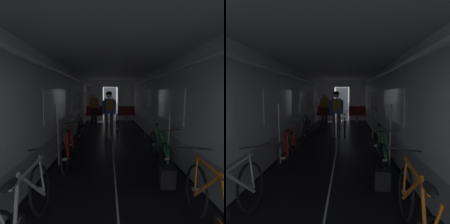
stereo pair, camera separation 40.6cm
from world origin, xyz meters
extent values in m
cube|color=black|center=(-1.41, 3.25, 0.00)|extent=(0.08, 11.50, 0.01)
cube|color=black|center=(1.41, 3.25, 0.00)|extent=(0.08, 11.50, 0.01)
cube|color=beige|center=(0.00, 3.25, 0.00)|extent=(0.03, 11.27, 0.00)
cube|color=#9EA0A5|center=(-1.51, 3.25, 0.30)|extent=(0.12, 11.50, 0.60)
cube|color=silver|center=(-1.51, 3.25, 1.53)|extent=(0.12, 11.50, 1.85)
cube|color=white|center=(-1.45, 2.67, 1.35)|extent=(0.02, 1.90, 0.80)
cube|color=white|center=(-1.45, 5.55, 1.35)|extent=(0.02, 1.90, 0.80)
cube|color=white|center=(-1.45, 8.42, 1.35)|extent=(0.02, 1.90, 0.80)
cube|color=yellow|center=(-1.45, 2.83, 1.35)|extent=(0.01, 0.20, 0.28)
cylinder|color=white|center=(-1.17, 3.25, 2.10)|extent=(0.07, 11.04, 0.07)
cylinder|color=#B7BABF|center=(-1.27, 2.10, 0.70)|extent=(0.04, 0.04, 1.40)
cylinder|color=#B7BABF|center=(-1.27, 4.70, 0.70)|extent=(0.04, 0.04, 1.40)
cube|color=#9EA0A5|center=(1.51, 3.25, 0.30)|extent=(0.12, 11.50, 0.60)
cube|color=silver|center=(1.51, 3.25, 1.53)|extent=(0.12, 11.50, 1.85)
cube|color=white|center=(1.45, 2.67, 1.35)|extent=(0.02, 1.90, 0.80)
cube|color=white|center=(1.45, 5.55, 1.35)|extent=(0.02, 1.90, 0.80)
cube|color=white|center=(1.45, 8.42, 1.35)|extent=(0.02, 1.90, 0.80)
cube|color=yellow|center=(1.45, 3.58, 1.35)|extent=(0.01, 0.20, 0.28)
cylinder|color=white|center=(1.17, 3.25, 2.10)|extent=(0.07, 11.04, 0.07)
cylinder|color=#B7BABF|center=(1.27, 2.10, 0.70)|extent=(0.04, 0.04, 1.40)
cylinder|color=#B7BABF|center=(1.27, 4.70, 0.70)|extent=(0.04, 0.04, 1.40)
cube|color=silver|center=(-0.95, 9.06, 1.23)|extent=(1.00, 0.12, 2.45)
cube|color=silver|center=(0.95, 9.06, 1.23)|extent=(1.00, 0.12, 2.45)
cube|color=silver|center=(0.00, 9.06, 2.25)|extent=(0.90, 0.12, 0.40)
cube|color=#4C4F54|center=(0.00, 9.76, 1.03)|extent=(0.81, 0.04, 2.05)
cube|color=white|center=(0.00, 3.25, 2.51)|extent=(3.14, 11.62, 0.12)
cylinder|color=gray|center=(-0.90, 8.00, 0.22)|extent=(0.12, 0.12, 0.44)
cube|color=maroon|center=(-0.90, 8.00, 0.49)|extent=(0.96, 0.44, 0.10)
cube|color=maroon|center=(-0.90, 8.19, 0.74)|extent=(0.96, 0.08, 0.40)
torus|color=gray|center=(-1.33, 8.22, 0.94)|extent=(0.14, 0.14, 0.02)
cylinder|color=gray|center=(0.90, 8.00, 0.22)|extent=(0.12, 0.12, 0.44)
cube|color=maroon|center=(0.90, 8.00, 0.49)|extent=(0.96, 0.44, 0.10)
cube|color=maroon|center=(0.90, 8.19, 0.74)|extent=(0.96, 0.08, 0.40)
torus|color=gray|center=(0.47, 8.22, 0.94)|extent=(0.14, 0.14, 0.02)
torus|color=black|center=(-1.01, 1.56, 0.33)|extent=(0.17, 0.68, 0.67)
cylinder|color=#B2B2B7|center=(-1.01, 1.56, 0.33)|extent=(0.10, 0.06, 0.06)
torus|color=black|center=(-1.09, 2.58, 0.33)|extent=(0.17, 0.68, 0.67)
cylinder|color=#B2B2B7|center=(-1.09, 2.58, 0.33)|extent=(0.10, 0.06, 0.06)
cylinder|color=red|center=(-1.04, 2.26, 0.55)|extent=(0.07, 0.55, 0.56)
cylinder|color=red|center=(-1.00, 1.86, 0.55)|extent=(0.12, 0.34, 0.55)
cylinder|color=red|center=(-0.99, 2.11, 0.81)|extent=(0.10, 0.82, 0.04)
cylinder|color=red|center=(-0.98, 1.63, 0.57)|extent=(0.07, 0.17, 0.49)
cylinder|color=red|center=(-1.03, 1.78, 0.31)|extent=(0.07, 0.45, 0.07)
cylinder|color=red|center=(-1.06, 2.55, 0.57)|extent=(0.09, 0.09, 0.49)
cylinder|color=black|center=(-1.05, 2.01, 0.29)|extent=(0.05, 0.17, 0.17)
ellipsoid|color=black|center=(-0.95, 1.68, 0.87)|extent=(0.12, 0.25, 0.07)
cylinder|color=black|center=(-1.02, 2.57, 0.91)|extent=(0.44, 0.06, 0.08)
torus|color=black|center=(-1.12, 4.58, 0.33)|extent=(0.18, 0.68, 0.67)
cylinder|color=#B2B2B7|center=(-1.12, 4.58, 0.33)|extent=(0.10, 0.06, 0.06)
torus|color=black|center=(-1.05, 3.56, 0.33)|extent=(0.18, 0.68, 0.67)
cylinder|color=#B2B2B7|center=(-1.05, 3.56, 0.33)|extent=(0.10, 0.06, 0.06)
cylinder|color=black|center=(-1.10, 3.87, 0.55)|extent=(0.08, 0.55, 0.56)
cylinder|color=black|center=(-1.13, 4.28, 0.55)|extent=(0.13, 0.34, 0.55)
cylinder|color=black|center=(-1.15, 4.02, 0.81)|extent=(0.10, 0.82, 0.04)
cylinder|color=black|center=(-1.15, 4.50, 0.57)|extent=(0.08, 0.17, 0.49)
cylinder|color=black|center=(-1.10, 4.35, 0.31)|extent=(0.07, 0.45, 0.07)
cylinder|color=black|center=(-1.08, 3.59, 0.57)|extent=(0.10, 0.08, 0.49)
cylinder|color=black|center=(-1.08, 4.13, 0.29)|extent=(0.05, 0.17, 0.17)
ellipsoid|color=black|center=(-1.19, 4.45, 0.87)|extent=(0.12, 0.25, 0.07)
cylinder|color=black|center=(-1.13, 3.56, 0.91)|extent=(0.44, 0.06, 0.08)
torus|color=black|center=(1.04, 2.54, 0.33)|extent=(0.09, 0.67, 0.67)
cylinder|color=#B2B2B7|center=(1.04, 2.54, 0.33)|extent=(0.09, 0.05, 0.06)
torus|color=black|center=(1.05, 1.52, 0.33)|extent=(0.09, 0.67, 0.67)
cylinder|color=#B2B2B7|center=(1.05, 1.52, 0.33)|extent=(0.09, 0.05, 0.06)
cylinder|color=#1E8438|center=(1.06, 1.84, 0.55)|extent=(0.09, 0.54, 0.56)
cylinder|color=#1E8438|center=(1.06, 2.25, 0.55)|extent=(0.08, 0.34, 0.55)
cylinder|color=#1E8438|center=(1.08, 1.99, 0.82)|extent=(0.04, 0.82, 0.04)
cylinder|color=#1E8438|center=(1.06, 2.47, 0.58)|extent=(0.06, 0.16, 0.49)
cylinder|color=#1E8438|center=(1.04, 2.32, 0.31)|extent=(0.03, 0.45, 0.07)
cylinder|color=#1E8438|center=(1.07, 1.55, 0.58)|extent=(0.06, 0.09, 0.49)
cylinder|color=black|center=(1.04, 2.09, 0.29)|extent=(0.03, 0.17, 0.17)
ellipsoid|color=black|center=(1.08, 2.42, 0.88)|extent=(0.10, 0.24, 0.07)
cylinder|color=black|center=(1.09, 1.53, 0.92)|extent=(0.44, 0.03, 0.06)
torus|color=black|center=(-1.06, 0.45, 0.33)|extent=(0.15, 0.67, 0.67)
cylinder|color=#B2B2B7|center=(-1.06, 0.45, 0.33)|extent=(0.10, 0.05, 0.06)
cylinder|color=#ADAFB5|center=(-1.02, 0.14, 0.55)|extent=(0.11, 0.54, 0.56)
cylinder|color=#ADAFB5|center=(-1.01, -0.27, 0.55)|extent=(0.12, 0.34, 0.55)
cylinder|color=#ADAFB5|center=(-0.98, -0.02, 0.81)|extent=(0.06, 0.82, 0.04)
cylinder|color=#ADAFB5|center=(-1.00, -0.50, 0.57)|extent=(0.09, 0.17, 0.49)
cylinder|color=#ADAFB5|center=(-1.03, 0.42, 0.57)|extent=(0.10, 0.09, 0.49)
cylinder|color=black|center=(-1.05, -0.12, 0.29)|extent=(0.04, 0.17, 0.17)
ellipsoid|color=black|center=(-0.96, -0.44, 0.87)|extent=(0.10, 0.24, 0.07)
cylinder|color=black|center=(-0.98, 0.44, 0.91)|extent=(0.44, 0.04, 0.09)
torus|color=black|center=(1.07, 0.39, 0.33)|extent=(0.14, 0.67, 0.67)
cylinder|color=#B2B2B7|center=(1.07, 0.39, 0.33)|extent=(0.10, 0.06, 0.06)
cylinder|color=orange|center=(1.02, 0.08, 0.55)|extent=(0.05, 0.54, 0.56)
cylinder|color=orange|center=(0.99, -0.08, 0.82)|extent=(0.10, 0.82, 0.04)
cylinder|color=orange|center=(1.04, 0.36, 0.58)|extent=(0.07, 0.09, 0.49)
cylinder|color=black|center=(1.02, -0.18, 0.29)|extent=(0.04, 0.17, 0.17)
cylinder|color=black|center=(1.02, 0.38, 0.92)|extent=(0.44, 0.06, 0.06)
cylinder|color=brown|center=(-0.20, 4.76, 0.45)|extent=(0.13, 0.13, 0.90)
cylinder|color=brown|center=(0.00, 4.78, 0.45)|extent=(0.13, 0.13, 0.90)
cube|color=#2D4C99|center=(-0.10, 4.77, 1.18)|extent=(0.38, 0.25, 0.56)
cylinder|color=#2D4C99|center=(-0.32, 4.77, 1.13)|extent=(0.11, 0.20, 0.53)
cylinder|color=#2D4C99|center=(0.12, 4.81, 1.13)|extent=(0.11, 0.20, 0.53)
sphere|color=beige|center=(-0.10, 4.77, 1.58)|extent=(0.21, 0.21, 0.21)
ellipsoid|color=black|center=(-0.10, 4.77, 1.65)|extent=(0.26, 0.30, 0.16)
cube|color=olive|center=(-0.08, 4.60, 1.22)|extent=(0.29, 0.18, 0.40)
torus|color=black|center=(0.22, 4.51, 0.33)|extent=(0.04, 0.67, 0.67)
cylinder|color=#B2B2B7|center=(0.22, 4.51, 0.33)|extent=(0.09, 0.05, 0.05)
torus|color=black|center=(0.23, 5.53, 0.33)|extent=(0.04, 0.67, 0.67)
cylinder|color=#B2B2B7|center=(0.23, 5.53, 0.33)|extent=(0.09, 0.05, 0.05)
cylinder|color=silver|center=(0.23, 5.21, 0.55)|extent=(0.05, 0.54, 0.56)
cylinder|color=silver|center=(0.22, 4.80, 0.55)|extent=(0.04, 0.34, 0.55)
cylinder|color=silver|center=(0.22, 5.06, 0.82)|extent=(0.04, 0.82, 0.03)
cylinder|color=silver|center=(0.22, 4.58, 0.58)|extent=(0.03, 0.16, 0.49)
cylinder|color=silver|center=(0.22, 4.73, 0.31)|extent=(0.03, 0.45, 0.07)
cylinder|color=silver|center=(0.23, 5.50, 0.58)|extent=(0.03, 0.09, 0.49)
cylinder|color=black|center=(0.22, 4.96, 0.29)|extent=(0.01, 0.17, 0.17)
ellipsoid|color=black|center=(0.22, 4.63, 0.88)|extent=(0.09, 0.24, 0.06)
cylinder|color=black|center=(0.23, 5.52, 0.92)|extent=(0.44, 0.03, 0.03)
cylinder|color=#2D2D33|center=(-0.80, 7.70, 0.45)|extent=(0.13, 0.13, 0.90)
cylinder|color=#2D2D33|center=(-1.00, 7.70, 0.45)|extent=(0.13, 0.13, 0.90)
cube|color=olive|center=(-0.90, 7.70, 1.18)|extent=(0.36, 0.22, 0.56)
cylinder|color=olive|center=(-0.68, 7.68, 1.13)|extent=(0.09, 0.20, 0.53)
cylinder|color=olive|center=(-1.12, 7.68, 1.13)|extent=(0.09, 0.20, 0.53)
sphere|color=tan|center=(-0.90, 7.70, 1.58)|extent=(0.21, 0.21, 0.21)
cube|color=black|center=(0.90, 1.07, 0.17)|extent=(0.28, 0.22, 0.34)
camera|label=1|loc=(-0.13, -1.88, 1.63)|focal=28.47mm
camera|label=2|loc=(0.28, -1.88, 1.63)|focal=28.47mm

